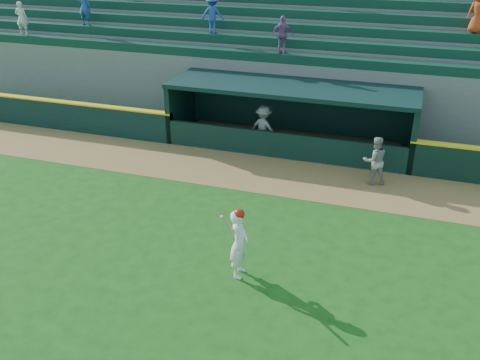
{
  "coord_description": "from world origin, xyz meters",
  "views": [
    {
      "loc": [
        4.4,
        -11.49,
        7.91
      ],
      "look_at": [
        0.0,
        1.6,
        1.3
      ],
      "focal_mm": 40.0,
      "sensor_mm": 36.0,
      "label": 1
    }
  ],
  "objects": [
    {
      "name": "dugout",
      "position": [
        0.0,
        8.0,
        1.36
      ],
      "size": [
        9.4,
        2.8,
        2.46
      ],
      "color": "slate",
      "rests_on": "ground"
    },
    {
      "name": "batter_at_plate",
      "position": [
        0.86,
        -1.02,
        0.93
      ],
      "size": [
        0.57,
        0.79,
        1.87
      ],
      "color": "white",
      "rests_on": "ground"
    },
    {
      "name": "dugout_player_inside",
      "position": [
        -0.91,
        7.16,
        0.87
      ],
      "size": [
        1.26,
        0.95,
        1.73
      ],
      "primitive_type": "imported",
      "rotation": [
        0.0,
        0.0,
        2.84
      ],
      "color": "#979792",
      "rests_on": "ground"
    },
    {
      "name": "dugout_player_front",
      "position": [
        3.47,
        5.36,
        0.84
      ],
      "size": [
        1.0,
        0.9,
        1.67
      ],
      "primitive_type": "imported",
      "rotation": [
        0.0,
        0.0,
        3.55
      ],
      "color": "gray",
      "rests_on": "ground"
    },
    {
      "name": "warning_track",
      "position": [
        0.0,
        4.9,
        0.01
      ],
      "size": [
        40.0,
        3.0,
        0.01
      ],
      "primitive_type": "cube",
      "color": "olive",
      "rests_on": "ground"
    },
    {
      "name": "ground",
      "position": [
        0.0,
        0.0,
        0.0
      ],
      "size": [
        120.0,
        120.0,
        0.0
      ],
      "primitive_type": "plane",
      "color": "#174C13",
      "rests_on": "ground"
    },
    {
      "name": "wall_stripe_left",
      "position": [
        -12.25,
        6.55,
        1.23
      ],
      "size": [
        15.5,
        0.32,
        0.06
      ],
      "primitive_type": "cube",
      "color": "yellow",
      "rests_on": "field_wall_left"
    },
    {
      "name": "field_wall_left",
      "position": [
        -12.25,
        6.55,
        0.6
      ],
      "size": [
        15.5,
        0.3,
        1.2
      ],
      "primitive_type": "cube",
      "color": "black",
      "rests_on": "ground"
    },
    {
      "name": "stands",
      "position": [
        0.02,
        12.57,
        2.4
      ],
      "size": [
        34.5,
        6.25,
        7.07
      ],
      "color": "slate",
      "rests_on": "ground"
    }
  ]
}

